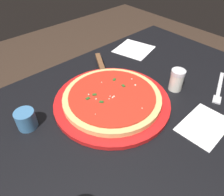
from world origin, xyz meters
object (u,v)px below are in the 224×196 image
(pizza_server, at_px, (102,69))
(cup_small_sauce, at_px, (26,119))
(fork, at_px, (219,89))
(parmesan_shaker, at_px, (177,80))
(serving_plate, at_px, (112,101))
(pizza, at_px, (112,97))
(napkin_folded_right, at_px, (134,49))
(napkin_loose_left, at_px, (204,125))

(pizza_server, bearing_deg, cup_small_sauce, 10.90)
(fork, distance_m, parmesan_shaker, 0.15)
(serving_plate, xyz_separation_m, pizza, (-0.00, -0.00, 0.02))
(pizza, xyz_separation_m, parmesan_shaker, (-0.21, 0.09, 0.01))
(napkin_folded_right, height_order, parmesan_shaker, parmesan_shaker)
(cup_small_sauce, bearing_deg, serving_plate, 160.55)
(cup_small_sauce, xyz_separation_m, parmesan_shaker, (-0.45, 0.17, 0.01))
(pizza, height_order, fork, pizza)
(serving_plate, relative_size, pizza, 1.19)
(pizza_server, bearing_deg, fork, 124.29)
(serving_plate, relative_size, fork, 2.00)
(pizza, distance_m, napkin_folded_right, 0.36)
(pizza_server, distance_m, fork, 0.41)
(parmesan_shaker, bearing_deg, napkin_loose_left, 63.42)
(serving_plate, xyz_separation_m, cup_small_sauce, (0.24, -0.08, 0.02))
(napkin_folded_right, distance_m, parmesan_shaker, 0.31)
(pizza, distance_m, pizza_server, 0.17)
(serving_plate, distance_m, cup_small_sauce, 0.25)
(napkin_folded_right, bearing_deg, pizza_server, 12.49)
(pizza, bearing_deg, fork, 148.57)
(cup_small_sauce, distance_m, napkin_loose_left, 0.49)
(cup_small_sauce, bearing_deg, napkin_loose_left, 138.15)
(serving_plate, distance_m, parmesan_shaker, 0.23)
(serving_plate, xyz_separation_m, parmesan_shaker, (-0.21, 0.09, 0.03))
(pizza_server, relative_size, cup_small_sauce, 3.94)
(pizza_server, height_order, napkin_folded_right, pizza_server)
(cup_small_sauce, relative_size, napkin_folded_right, 0.37)
(pizza_server, bearing_deg, napkin_folded_right, -167.51)
(pizza_server, height_order, parmesan_shaker, parmesan_shaker)
(fork, bearing_deg, napkin_folded_right, -88.79)
(napkin_loose_left, distance_m, parmesan_shaker, 0.18)
(cup_small_sauce, xyz_separation_m, fork, (-0.55, 0.28, -0.02))
(fork, xyz_separation_m, parmesan_shaker, (0.11, -0.10, 0.04))
(fork, bearing_deg, parmesan_shaker, -43.32)
(pizza, xyz_separation_m, cup_small_sauce, (0.24, -0.08, 0.00))
(serving_plate, relative_size, napkin_loose_left, 2.36)
(napkin_loose_left, distance_m, fork, 0.19)
(cup_small_sauce, bearing_deg, parmesan_shaker, 158.63)
(napkin_loose_left, relative_size, fork, 0.85)
(serving_plate, xyz_separation_m, napkin_loose_left, (-0.13, 0.24, -0.01))
(fork, bearing_deg, pizza, -31.43)
(pizza_server, xyz_separation_m, fork, (-0.23, 0.34, -0.02))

